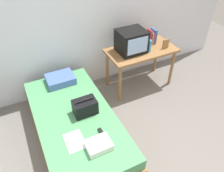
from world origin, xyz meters
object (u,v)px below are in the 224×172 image
(pillow, at_px, (60,79))
(handbag, at_px, (85,107))
(tv, at_px, (131,41))
(remote_dark, at_px, (102,133))
(folded_towel, at_px, (99,145))
(water_bottle, at_px, (149,46))
(picture_frame, at_px, (166,44))
(bed, at_px, (76,127))
(magazine, at_px, (75,141))
(book_row, at_px, (151,37))
(desk, at_px, (141,54))

(pillow, xyz_separation_m, handbag, (0.11, -0.78, 0.05))
(pillow, bearing_deg, tv, -2.34)
(remote_dark, bearing_deg, pillow, 97.45)
(tv, distance_m, folded_towel, 1.79)
(water_bottle, height_order, picture_frame, water_bottle)
(handbag, relative_size, remote_dark, 1.92)
(remote_dark, bearing_deg, bed, 114.50)
(picture_frame, bearing_deg, magazine, -154.14)
(book_row, bearing_deg, pillow, -178.56)
(bed, xyz_separation_m, handbag, (0.15, -0.02, 0.34))
(bed, distance_m, remote_dark, 0.54)
(water_bottle, bearing_deg, picture_frame, -6.50)
(desk, distance_m, book_row, 0.35)
(book_row, height_order, folded_towel, book_row)
(tv, bearing_deg, folded_towel, -131.52)
(tv, bearing_deg, water_bottle, -27.55)
(tv, distance_m, book_row, 0.45)
(water_bottle, relative_size, magazine, 0.69)
(folded_towel, bearing_deg, bed, 98.78)
(pillow, bearing_deg, bed, -93.09)
(desk, bearing_deg, water_bottle, -54.22)
(water_bottle, distance_m, picture_frame, 0.31)
(bed, xyz_separation_m, folded_towel, (0.09, -0.59, 0.28))
(handbag, distance_m, folded_towel, 0.58)
(bed, relative_size, water_bottle, 9.99)
(desk, xyz_separation_m, folded_towel, (-1.34, -1.27, -0.13))
(bed, distance_m, folded_towel, 0.66)
(bed, xyz_separation_m, pillow, (0.04, 0.76, 0.29))
(picture_frame, xyz_separation_m, magazine, (-1.94, -0.94, -0.34))
(book_row, bearing_deg, remote_dark, -140.20)
(water_bottle, relative_size, book_row, 0.80)
(water_bottle, relative_size, pillow, 0.48)
(magazine, height_order, folded_towel, folded_towel)
(picture_frame, relative_size, handbag, 0.53)
(desk, xyz_separation_m, handbag, (-1.28, -0.69, -0.07))
(bed, bearing_deg, remote_dark, -65.50)
(bed, xyz_separation_m, remote_dark, (0.20, -0.43, 0.25))
(remote_dark, height_order, folded_towel, folded_towel)
(bed, relative_size, desk, 1.72)
(bed, distance_m, picture_frame, 1.97)
(water_bottle, bearing_deg, bed, -158.97)
(tv, xyz_separation_m, picture_frame, (0.56, -0.17, -0.10))
(handbag, xyz_separation_m, remote_dark, (0.05, -0.42, -0.09))
(picture_frame, height_order, magazine, picture_frame)
(book_row, bearing_deg, handbag, -151.85)
(book_row, relative_size, remote_dark, 1.60)
(book_row, xyz_separation_m, folded_towel, (-1.59, -1.39, -0.34))
(tv, relative_size, water_bottle, 2.20)
(water_bottle, xyz_separation_m, picture_frame, (0.31, -0.03, -0.02))
(remote_dark, distance_m, folded_towel, 0.19)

